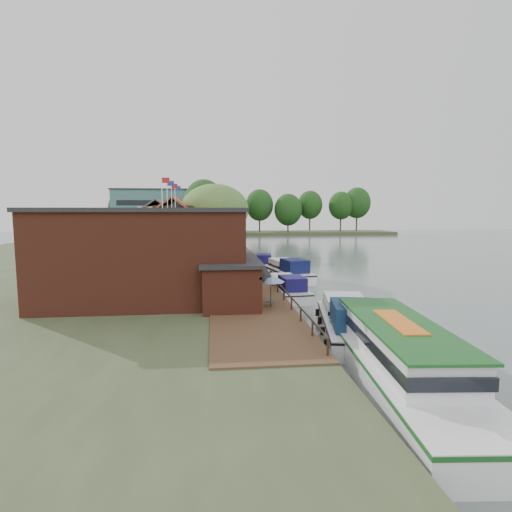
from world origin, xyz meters
name	(u,v)px	position (x,y,z in m)	size (l,w,h in m)	color
ground	(341,306)	(0.00, 0.00, 0.00)	(260.00, 260.00, 0.00)	#55625E
land_bank	(95,257)	(-30.00, 35.00, 0.50)	(50.00, 140.00, 1.00)	#384728
quay_deck	(239,276)	(-8.00, 10.00, 1.05)	(6.00, 50.00, 0.10)	#47301E
quay_rail	(264,271)	(-5.30, 10.50, 1.50)	(0.20, 49.00, 1.00)	black
pub	(171,255)	(-14.00, -1.00, 4.65)	(20.00, 11.00, 7.30)	maroon
hotel_block	(168,214)	(-22.00, 70.00, 7.15)	(25.40, 12.40, 12.30)	#38666B
cottage_a	(176,235)	(-15.00, 14.00, 5.25)	(8.60, 7.60, 8.50)	black
cottage_b	(160,231)	(-18.00, 24.00, 5.25)	(9.60, 8.60, 8.50)	beige
cottage_c	(193,228)	(-14.00, 33.00, 5.25)	(7.60, 7.60, 8.50)	black
willow	(215,225)	(-10.50, 19.00, 6.21)	(8.60, 8.60, 10.43)	#476B2D
umbrella_0	(271,291)	(-6.63, -3.94, 2.29)	(2.04, 2.04, 2.38)	navy
umbrella_1	(248,284)	(-8.05, -1.07, 2.29)	(2.21, 2.21, 2.38)	#1B3A98
umbrella_2	(249,276)	(-7.58, 2.91, 2.29)	(2.38, 2.38, 2.38)	#1A4690
umbrella_3	(241,274)	(-8.22, 4.06, 2.29)	(2.07, 2.07, 2.38)	#1A498F
umbrella_4	(251,267)	(-6.89, 8.46, 2.29)	(2.04, 2.04, 2.38)	navy
cruiser_0	(348,316)	(-2.20, -7.98, 1.34)	(3.52, 10.88, 2.68)	silver
cruiser_1	(287,285)	(-3.89, 4.21, 1.10)	(2.96, 9.18, 2.20)	silver
cruiser_2	(288,268)	(-2.07, 13.56, 1.31)	(3.46, 10.69, 2.62)	white
cruiser_3	(264,261)	(-3.78, 22.46, 1.12)	(3.01, 9.31, 2.23)	white
tour_boat	(404,358)	(-2.35, -15.75, 1.53)	(3.94, 13.99, 3.05)	silver
swan	(365,350)	(-2.26, -11.03, 0.22)	(0.44, 0.44, 0.44)	white
bank_tree_0	(204,214)	(-12.34, 42.69, 7.40)	(7.59, 7.59, 12.80)	#143811
bank_tree_1	(213,216)	(-10.77, 49.33, 7.06)	(7.36, 7.36, 12.12)	#143811
bank_tree_2	(207,213)	(-12.05, 58.39, 7.64)	(8.82, 8.82, 13.27)	#143811
bank_tree_3	(188,214)	(-17.58, 78.12, 7.13)	(8.44, 8.44, 12.26)	#143811
bank_tree_4	(214,213)	(-10.55, 85.92, 7.25)	(6.55, 6.55, 12.50)	#143811
bank_tree_5	(214,212)	(-10.32, 92.22, 7.75)	(7.62, 7.62, 13.50)	#143811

